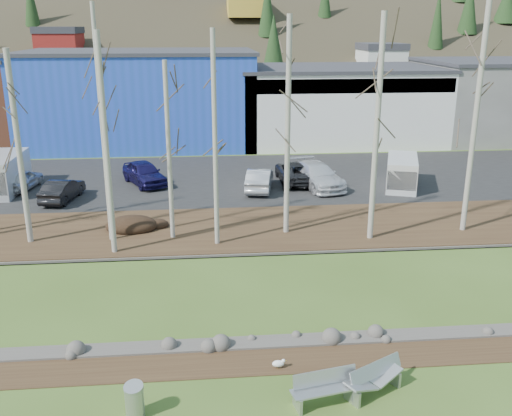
{
  "coord_description": "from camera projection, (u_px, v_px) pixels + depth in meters",
  "views": [
    {
      "loc": [
        -0.49,
        -13.98,
        10.42
      ],
      "look_at": [
        1.81,
        10.54,
        2.5
      ],
      "focal_mm": 40.0,
      "sensor_mm": 36.0,
      "label": 1
    }
  ],
  "objects": [
    {
      "name": "ground",
      "position": [
        228.0,
        403.0,
        16.49
      ],
      "size": [
        200.0,
        200.0,
        0.0
      ],
      "primitive_type": "plane",
      "color": "#3E591E",
      "rests_on": "ground"
    },
    {
      "name": "van_grey",
      "position": [
        1.0,
        174.0,
        36.46
      ],
      "size": [
        2.27,
        5.35,
        2.33
      ],
      "rotation": [
        0.0,
        0.0,
        0.01
      ],
      "color": "silver",
      "rests_on": "parking_lot"
    },
    {
      "name": "bench_damaged",
      "position": [
        374.0,
        379.0,
        16.85
      ],
      "size": [
        2.04,
        1.52,
        0.88
      ],
      "rotation": [
        0.0,
        0.0,
        0.51
      ],
      "color": "#B1B4B6",
      "rests_on": "ground"
    },
    {
      "name": "birch_6",
      "position": [
        215.0,
        142.0,
        26.6
      ],
      "size": [
        0.23,
        0.23,
        10.17
      ],
      "color": "#B7B3A4",
      "rests_on": "far_bank"
    },
    {
      "name": "birch_8",
      "position": [
        377.0,
        131.0,
        27.22
      ],
      "size": [
        0.27,
        0.27,
        10.89
      ],
      "color": "#B7B3A4",
      "rests_on": "far_bank"
    },
    {
      "name": "car_5",
      "position": [
        317.0,
        175.0,
        37.74
      ],
      "size": [
        3.55,
        5.84,
        1.58
      ],
      "primitive_type": "imported",
      "rotation": [
        0.0,
        0.0,
        0.26
      ],
      "color": "silver",
      "rests_on": "parking_lot"
    },
    {
      "name": "near_bank_rocks",
      "position": [
        224.0,
        346.0,
        19.43
      ],
      "size": [
        80.0,
        0.8,
        0.5
      ],
      "primitive_type": null,
      "color": "#47423D",
      "rests_on": "ground"
    },
    {
      "name": "far_bank",
      "position": [
        215.0,
        230.0,
        30.21
      ],
      "size": [
        80.0,
        7.0,
        0.15
      ],
      "primitive_type": "cube",
      "color": "#382616",
      "rests_on": "ground"
    },
    {
      "name": "birch_9",
      "position": [
        476.0,
        113.0,
        28.15
      ],
      "size": [
        0.27,
        0.27,
        12.28
      ],
      "color": "#B7B3A4",
      "rests_on": "far_bank"
    },
    {
      "name": "parking_lot",
      "position": [
        211.0,
        179.0,
        40.16
      ],
      "size": [
        80.0,
        14.0,
        0.14
      ],
      "primitive_type": "cube",
      "color": "black",
      "rests_on": "ground"
    },
    {
      "name": "birch_2",
      "position": [
        19.0,
        150.0,
        26.97
      ],
      "size": [
        0.28,
        0.28,
        9.3
      ],
      "color": "#B7B3A4",
      "rests_on": "far_bank"
    },
    {
      "name": "dirt_strip",
      "position": [
        225.0,
        362.0,
        18.47
      ],
      "size": [
        80.0,
        1.8,
        0.03
      ],
      "primitive_type": "cube",
      "color": "#382616",
      "rests_on": "ground"
    },
    {
      "name": "car_4",
      "position": [
        296.0,
        172.0,
        38.92
      ],
      "size": [
        2.44,
        5.19,
        1.43
      ],
      "primitive_type": "imported",
      "rotation": [
        0.0,
        0.0,
        3.15
      ],
      "color": "#27272A",
      "rests_on": "parking_lot"
    },
    {
      "name": "van_white",
      "position": [
        402.0,
        173.0,
        37.51
      ],
      "size": [
        3.25,
        4.9,
        1.98
      ],
      "rotation": [
        0.0,
        0.0,
        -0.33
      ],
      "color": "white",
      "rests_on": "parking_lot"
    },
    {
      "name": "car_0",
      "position": [
        21.0,
        179.0,
        37.19
      ],
      "size": [
        2.24,
        4.15,
        1.34
      ],
      "primitive_type": "imported",
      "rotation": [
        0.0,
        0.0,
        2.97
      ],
      "color": "silver",
      "rests_on": "parking_lot"
    },
    {
      "name": "birch_5",
      "position": [
        169.0,
        153.0,
        27.64
      ],
      "size": [
        0.22,
        0.22,
        8.74
      ],
      "color": "#B7B3A4",
      "rests_on": "far_bank"
    },
    {
      "name": "birch_4",
      "position": [
        106.0,
        147.0,
        25.57
      ],
      "size": [
        0.25,
        0.25,
        10.1
      ],
      "color": "#B7B3A4",
      "rests_on": "far_bank"
    },
    {
      "name": "dirt_mound",
      "position": [
        131.0,
        224.0,
        29.98
      ],
      "size": [
        2.7,
        1.91,
        0.53
      ],
      "primitive_type": "ellipsoid",
      "color": "black",
      "rests_on": "far_bank"
    },
    {
      "name": "building_blue",
      "position": [
        141.0,
        97.0,
        51.65
      ],
      "size": [
        20.4,
        12.24,
        8.3
      ],
      "color": "blue",
      "rests_on": "ground"
    },
    {
      "name": "car_1",
      "position": [
        62.0,
        190.0,
        34.86
      ],
      "size": [
        2.11,
        4.23,
        1.33
      ],
      "primitive_type": "imported",
      "rotation": [
        0.0,
        0.0,
        2.96
      ],
      "color": "black",
      "rests_on": "parking_lot"
    },
    {
      "name": "birch_3",
      "position": [
        102.0,
        128.0,
        26.95
      ],
      "size": [
        0.2,
        0.2,
        11.29
      ],
      "color": "#B7B3A4",
      "rests_on": "far_bank"
    },
    {
      "name": "litter_bin",
      "position": [
        135.0,
        402.0,
        15.81
      ],
      "size": [
        0.62,
        0.62,
        0.91
      ],
      "primitive_type": "cylinder",
      "rotation": [
        0.0,
        0.0,
        -0.19
      ],
      "color": "#B1B4B6",
      "rests_on": "ground"
    },
    {
      "name": "car_2",
      "position": [
        144.0,
        173.0,
        38.36
      ],
      "size": [
        3.67,
        4.93,
        1.56
      ],
      "primitive_type": "imported",
      "rotation": [
        0.0,
        0.0,
        0.46
      ],
      "color": "#19144B",
      "rests_on": "parking_lot"
    },
    {
      "name": "car_3",
      "position": [
        260.0,
        179.0,
        37.04
      ],
      "size": [
        2.31,
        4.57,
        1.44
      ],
      "primitive_type": "imported",
      "rotation": [
        0.0,
        0.0,
        2.96
      ],
      "color": "silver",
      "rests_on": "parking_lot"
    },
    {
      "name": "bench_intact",
      "position": [
        324.0,
        388.0,
        16.35
      ],
      "size": [
        2.02,
        0.96,
        0.97
      ],
      "rotation": [
        0.0,
        0.0,
        0.21
      ],
      "color": "#B1B4B6",
      "rests_on": "ground"
    },
    {
      "name": "building_white",
      "position": [
        336.0,
        103.0,
        53.46
      ],
      "size": [
        18.36,
        12.24,
        6.8
      ],
      "color": "white",
      "rests_on": "ground"
    },
    {
      "name": "far_bank_rocks",
      "position": [
        217.0,
        254.0,
        27.2
      ],
      "size": [
        80.0,
        0.8,
        0.46
      ],
      "primitive_type": null,
      "color": "#47423D",
      "rests_on": "ground"
    },
    {
      "name": "seagull",
      "position": [
        279.0,
        363.0,
        18.08
      ],
      "size": [
        0.47,
        0.22,
        0.34
      ],
      "rotation": [
        0.0,
        0.0,
        -0.04
      ],
      "color": "gold",
      "rests_on": "ground"
    },
    {
      "name": "river",
      "position": [
        220.0,
        292.0,
        23.31
      ],
      "size": [
        80.0,
        8.0,
        0.9
      ],
      "primitive_type": null,
      "color": "#14222F",
      "rests_on": "ground"
    },
    {
      "name": "building_grey",
      "position": [
        499.0,
        99.0,
        54.82
      ],
      "size": [
        14.28,
        12.24,
        7.3
      ],
      "color": "#65625E",
      "rests_on": "ground"
    },
    {
      "name": "birch_7",
      "position": [
        288.0,
        129.0,
        28.07
      ],
      "size": [
        0.26,
        0.26,
        10.78
      ],
      "color": "#B7B3A4",
      "rests_on": "far_bank"
    }
  ]
}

